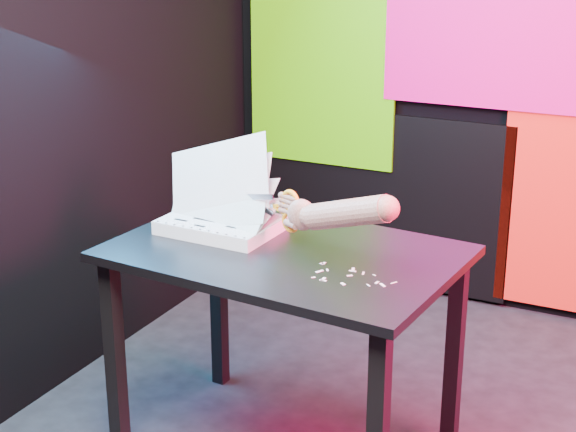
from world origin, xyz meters
The scene contains 7 objects.
room centered at (0.00, 0.00, 1.35)m, with size 3.01×3.01×2.71m.
backdrop centered at (0.06, 1.46, 0.96)m, with size 2.88×0.05×2.08m.
work_table centered at (-0.49, -0.05, 0.65)m, with size 1.12×0.79×0.75m.
printout_stack centered at (-0.76, 0.00, 0.78)m, with size 0.43×0.29×0.35m.
scissors centered at (-0.49, -0.04, 0.87)m, with size 0.24×0.09×0.14m.
hand_forearm centered at (-0.28, -0.11, 0.92)m, with size 0.44×0.19×0.19m.
paper_clippings centered at (-0.23, -0.17, 0.75)m, with size 0.26×0.14×0.00m.
Camera 1 is at (0.68, -2.39, 1.74)m, focal length 55.00 mm.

